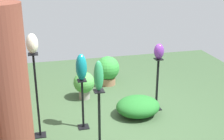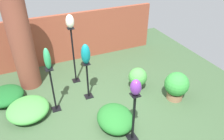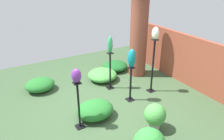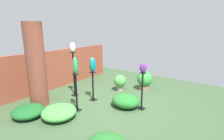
{
  "view_description": "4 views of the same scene",
  "coord_description": "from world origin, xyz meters",
  "px_view_note": "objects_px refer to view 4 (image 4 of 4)",
  "views": [
    {
      "loc": [
        -5.18,
        1.42,
        3.05
      ],
      "look_at": [
        0.25,
        0.08,
        0.98
      ],
      "focal_mm": 50.0,
      "sensor_mm": 36.0,
      "label": 1
    },
    {
      "loc": [
        -1.26,
        -3.44,
        3.49
      ],
      "look_at": [
        0.28,
        0.05,
        1.08
      ],
      "focal_mm": 35.0,
      "sensor_mm": 36.0,
      "label": 2
    },
    {
      "loc": [
        4.06,
        -2.23,
        3.18
      ],
      "look_at": [
        -0.12,
        0.18,
        0.99
      ],
      "focal_mm": 35.0,
      "sensor_mm": 36.0,
      "label": 3
    },
    {
      "loc": [
        -4.06,
        -3.05,
        2.38
      ],
      "look_at": [
        0.16,
        0.1,
        1.08
      ],
      "focal_mm": 28.0,
      "sensor_mm": 36.0,
      "label": 4
    }
  ],
  "objects_px": {
    "pedestal_ivory": "(74,76)",
    "art_vase_teal": "(92,65)",
    "art_vase_jade": "(75,66)",
    "brick_pillar": "(36,65)",
    "art_vase_ivory": "(72,47)",
    "potted_plant_back_center": "(145,80)",
    "pedestal_jade": "(76,94)",
    "art_vase_violet": "(143,68)",
    "pedestal_teal": "(93,88)",
    "potted_plant_front_left": "(120,82)",
    "pedestal_violet": "(142,93)"
  },
  "relations": [
    {
      "from": "pedestal_ivory",
      "to": "art_vase_teal",
      "type": "bearing_deg",
      "value": -83.0
    },
    {
      "from": "pedestal_ivory",
      "to": "potted_plant_front_left",
      "type": "height_order",
      "value": "pedestal_ivory"
    },
    {
      "from": "pedestal_violet",
      "to": "art_vase_jade",
      "type": "bearing_deg",
      "value": 129.74
    },
    {
      "from": "art_vase_jade",
      "to": "potted_plant_back_center",
      "type": "height_order",
      "value": "art_vase_jade"
    },
    {
      "from": "pedestal_teal",
      "to": "art_vase_ivory",
      "type": "relative_size",
      "value": 2.87
    },
    {
      "from": "art_vase_jade",
      "to": "art_vase_ivory",
      "type": "distance_m",
      "value": 1.25
    },
    {
      "from": "art_vase_ivory",
      "to": "pedestal_teal",
      "type": "bearing_deg",
      "value": -83.0
    },
    {
      "from": "brick_pillar",
      "to": "art_vase_ivory",
      "type": "xyz_separation_m",
      "value": [
        1.16,
        -0.33,
        0.44
      ]
    },
    {
      "from": "art_vase_teal",
      "to": "pedestal_teal",
      "type": "bearing_deg",
      "value": 0.0
    },
    {
      "from": "pedestal_jade",
      "to": "art_vase_violet",
      "type": "relative_size",
      "value": 3.58
    },
    {
      "from": "art_vase_teal",
      "to": "art_vase_jade",
      "type": "bearing_deg",
      "value": -170.65
    },
    {
      "from": "pedestal_ivory",
      "to": "art_vase_teal",
      "type": "height_order",
      "value": "pedestal_ivory"
    },
    {
      "from": "potted_plant_front_left",
      "to": "brick_pillar",
      "type": "bearing_deg",
      "value": 151.67
    },
    {
      "from": "art_vase_violet",
      "to": "pedestal_violet",
      "type": "bearing_deg",
      "value": 0.0
    },
    {
      "from": "art_vase_violet",
      "to": "potted_plant_front_left",
      "type": "xyz_separation_m",
      "value": [
        0.88,
        1.38,
        -0.91
      ]
    },
    {
      "from": "art_vase_ivory",
      "to": "potted_plant_front_left",
      "type": "distance_m",
      "value": 2.17
    },
    {
      "from": "art_vase_ivory",
      "to": "potted_plant_front_left",
      "type": "xyz_separation_m",
      "value": [
        1.35,
        -1.02,
        -1.35
      ]
    },
    {
      "from": "art_vase_teal",
      "to": "art_vase_violet",
      "type": "xyz_separation_m",
      "value": [
        0.37,
        -1.6,
        0.07
      ]
    },
    {
      "from": "art_vase_jade",
      "to": "pedestal_violet",
      "type": "bearing_deg",
      "value": -50.26
    },
    {
      "from": "pedestal_jade",
      "to": "art_vase_violet",
      "type": "height_order",
      "value": "art_vase_violet"
    },
    {
      "from": "potted_plant_front_left",
      "to": "potted_plant_back_center",
      "type": "height_order",
      "value": "potted_plant_back_center"
    },
    {
      "from": "pedestal_teal",
      "to": "potted_plant_front_left",
      "type": "relative_size",
      "value": 1.54
    },
    {
      "from": "brick_pillar",
      "to": "pedestal_violet",
      "type": "height_order",
      "value": "brick_pillar"
    },
    {
      "from": "pedestal_teal",
      "to": "pedestal_jade",
      "type": "xyz_separation_m",
      "value": [
        -0.84,
        -0.14,
        0.07
      ]
    },
    {
      "from": "pedestal_violet",
      "to": "pedestal_jade",
      "type": "bearing_deg",
      "value": 129.74
    },
    {
      "from": "brick_pillar",
      "to": "art_vase_violet",
      "type": "distance_m",
      "value": 3.18
    },
    {
      "from": "potted_plant_back_center",
      "to": "art_vase_ivory",
      "type": "bearing_deg",
      "value": 139.64
    },
    {
      "from": "pedestal_violet",
      "to": "potted_plant_front_left",
      "type": "bearing_deg",
      "value": 57.35
    },
    {
      "from": "pedestal_teal",
      "to": "potted_plant_front_left",
      "type": "xyz_separation_m",
      "value": [
        1.26,
        -0.22,
        -0.08
      ]
    },
    {
      "from": "brick_pillar",
      "to": "art_vase_jade",
      "type": "xyz_separation_m",
      "value": [
        0.41,
        -1.27,
        0.08
      ]
    },
    {
      "from": "pedestal_jade",
      "to": "art_vase_jade",
      "type": "relative_size",
      "value": 2.3
    },
    {
      "from": "brick_pillar",
      "to": "potted_plant_back_center",
      "type": "distance_m",
      "value": 3.88
    },
    {
      "from": "brick_pillar",
      "to": "pedestal_jade",
      "type": "distance_m",
      "value": 1.54
    },
    {
      "from": "brick_pillar",
      "to": "potted_plant_back_center",
      "type": "height_order",
      "value": "brick_pillar"
    },
    {
      "from": "art_vase_violet",
      "to": "art_vase_ivory",
      "type": "distance_m",
      "value": 2.48
    },
    {
      "from": "art_vase_teal",
      "to": "potted_plant_back_center",
      "type": "distance_m",
      "value": 2.28
    },
    {
      "from": "pedestal_violet",
      "to": "pedestal_ivory",
      "type": "bearing_deg",
      "value": 101.14
    },
    {
      "from": "brick_pillar",
      "to": "pedestal_jade",
      "type": "relative_size",
      "value": 2.29
    },
    {
      "from": "pedestal_teal",
      "to": "art_vase_ivory",
      "type": "bearing_deg",
      "value": 97.0
    },
    {
      "from": "brick_pillar",
      "to": "pedestal_teal",
      "type": "height_order",
      "value": "brick_pillar"
    },
    {
      "from": "art_vase_teal",
      "to": "art_vase_violet",
      "type": "relative_size",
      "value": 1.57
    },
    {
      "from": "brick_pillar",
      "to": "pedestal_violet",
      "type": "bearing_deg",
      "value": -59.17
    },
    {
      "from": "brick_pillar",
      "to": "pedestal_teal",
      "type": "bearing_deg",
      "value": -42.01
    },
    {
      "from": "pedestal_jade",
      "to": "pedestal_violet",
      "type": "xyz_separation_m",
      "value": [
        1.21,
        -1.46,
        0.0
      ]
    },
    {
      "from": "pedestal_teal",
      "to": "art_vase_violet",
      "type": "bearing_deg",
      "value": -76.83
    },
    {
      "from": "pedestal_ivory",
      "to": "potted_plant_front_left",
      "type": "bearing_deg",
      "value": -36.99
    },
    {
      "from": "potted_plant_back_center",
      "to": "potted_plant_front_left",
      "type": "bearing_deg",
      "value": 133.71
    },
    {
      "from": "pedestal_ivory",
      "to": "art_vase_jade",
      "type": "height_order",
      "value": "art_vase_jade"
    },
    {
      "from": "potted_plant_back_center",
      "to": "pedestal_jade",
      "type": "bearing_deg",
      "value": 164.2
    },
    {
      "from": "pedestal_ivory",
      "to": "potted_plant_back_center",
      "type": "bearing_deg",
      "value": -40.36
    }
  ]
}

